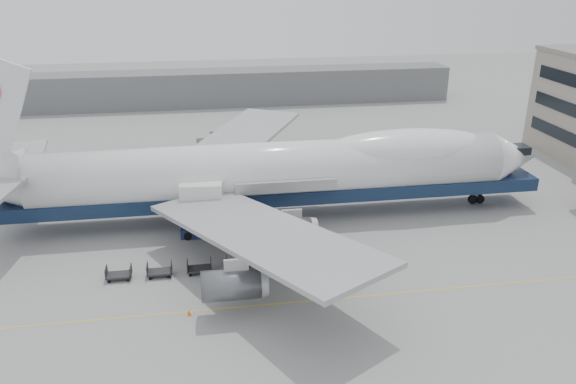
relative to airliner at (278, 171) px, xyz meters
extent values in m
plane|color=gray|center=(-0.64, -12.00, -5.62)|extent=(260.00, 260.00, 0.00)
cube|color=gold|center=(-0.64, -18.00, -5.62)|extent=(60.00, 0.15, 0.01)
cube|color=slate|center=(-10.64, 58.00, -2.12)|extent=(110.00, 8.00, 7.00)
cylinder|color=white|center=(-0.64, 0.00, 0.08)|extent=(52.00, 6.40, 6.40)
cube|color=#10203D|center=(0.36, 0.00, -2.48)|extent=(60.00, 5.76, 1.50)
cone|color=white|center=(28.36, 0.00, 0.08)|extent=(6.00, 6.40, 6.40)
ellipsoid|color=white|center=(14.96, 0.00, 1.84)|extent=(20.67, 5.78, 4.56)
cube|color=#9EA0A3|center=(-3.64, -14.28, -0.52)|extent=(20.35, 26.74, 2.26)
cube|color=#9EA0A3|center=(-3.64, 14.28, -0.52)|extent=(20.35, 26.74, 2.26)
cylinder|color=#595B60|center=(-6.64, 19.00, -2.72)|extent=(4.80, 2.60, 2.60)
cylinder|color=#595B60|center=(-0.64, 10.00, -2.72)|extent=(4.80, 2.60, 2.60)
cylinder|color=#595B60|center=(-0.64, -10.00, -2.72)|extent=(4.80, 2.60, 2.60)
cylinder|color=#595B60|center=(-6.64, -19.00, -2.72)|extent=(4.80, 2.60, 2.60)
cylinder|color=slate|center=(24.36, 0.00, -4.37)|extent=(0.36, 0.36, 2.50)
cylinder|color=black|center=(24.36, 0.00, -5.07)|extent=(1.10, 0.45, 1.10)
cylinder|color=slate|center=(-3.64, -3.00, -4.37)|extent=(0.36, 0.36, 2.50)
cylinder|color=black|center=(-3.64, -3.00, -5.07)|extent=(1.10, 0.45, 1.10)
cylinder|color=slate|center=(-3.64, 3.00, -4.37)|extent=(0.36, 0.36, 2.50)
cylinder|color=black|center=(-3.64, 3.00, -5.07)|extent=(1.10, 0.45, 1.10)
cube|color=navy|center=(-8.65, -3.50, -5.11)|extent=(4.92, 2.73, 1.04)
cube|color=silver|center=(-8.65, -3.50, -0.62)|extent=(4.57, 2.88, 2.08)
cube|color=navy|center=(-8.65, -4.54, -2.82)|extent=(3.37, 0.46, 3.73)
cube|color=navy|center=(-8.65, -2.46, -2.82)|extent=(3.37, 0.46, 3.73)
cube|color=slate|center=(-8.65, -1.99, -0.62)|extent=(2.37, 1.35, 0.15)
cylinder|color=black|center=(-10.35, -4.44, -5.20)|extent=(0.85, 0.33, 0.85)
cylinder|color=black|center=(-10.35, -2.56, -5.20)|extent=(0.85, 0.33, 0.85)
cylinder|color=black|center=(-6.95, -4.44, -5.20)|extent=(0.85, 0.33, 0.85)
cylinder|color=black|center=(-6.95, -2.56, -5.20)|extent=(0.85, 0.33, 0.85)
cone|color=orange|center=(-10.19, -18.50, -5.36)|extent=(0.34, 0.34, 0.53)
cube|color=orange|center=(-10.19, -18.50, -5.61)|extent=(0.36, 0.36, 0.03)
cube|color=#2D2D30|center=(-16.59, -11.62, -5.17)|extent=(2.30, 1.35, 0.18)
cube|color=#2D2D30|center=(-17.69, -11.62, -4.77)|extent=(0.08, 1.35, 0.90)
cube|color=#2D2D30|center=(-15.49, -11.62, -4.77)|extent=(0.08, 1.35, 0.90)
cylinder|color=black|center=(-17.44, -12.17, -5.47)|extent=(0.30, 0.12, 0.30)
cylinder|color=black|center=(-17.44, -11.07, -5.47)|extent=(0.30, 0.12, 0.30)
cylinder|color=black|center=(-15.74, -12.17, -5.47)|extent=(0.30, 0.12, 0.30)
cylinder|color=black|center=(-15.74, -11.07, -5.47)|extent=(0.30, 0.12, 0.30)
cube|color=#2D2D30|center=(-12.91, -11.62, -5.17)|extent=(2.30, 1.35, 0.18)
cube|color=#2D2D30|center=(-14.01, -11.62, -4.77)|extent=(0.08, 1.35, 0.90)
cube|color=#2D2D30|center=(-11.81, -11.62, -4.77)|extent=(0.08, 1.35, 0.90)
cylinder|color=black|center=(-13.76, -12.17, -5.47)|extent=(0.30, 0.12, 0.30)
cylinder|color=black|center=(-13.76, -11.07, -5.47)|extent=(0.30, 0.12, 0.30)
cylinder|color=black|center=(-12.06, -12.17, -5.47)|extent=(0.30, 0.12, 0.30)
cylinder|color=black|center=(-12.06, -11.07, -5.47)|extent=(0.30, 0.12, 0.30)
cube|color=#2D2D30|center=(-9.23, -11.62, -5.17)|extent=(2.30, 1.35, 0.18)
cube|color=#2D2D30|center=(-10.33, -11.62, -4.77)|extent=(0.08, 1.35, 0.90)
cube|color=#2D2D30|center=(-8.13, -11.62, -4.77)|extent=(0.08, 1.35, 0.90)
cylinder|color=black|center=(-10.08, -12.17, -5.47)|extent=(0.30, 0.12, 0.30)
cylinder|color=black|center=(-10.08, -11.07, -5.47)|extent=(0.30, 0.12, 0.30)
cylinder|color=black|center=(-8.38, -12.17, -5.47)|extent=(0.30, 0.12, 0.30)
cylinder|color=black|center=(-8.38, -11.07, -5.47)|extent=(0.30, 0.12, 0.30)
cube|color=#2D2D30|center=(-5.54, -11.62, -5.17)|extent=(2.30, 1.35, 0.18)
cube|color=#2D2D30|center=(-6.64, -11.62, -4.77)|extent=(0.08, 1.35, 0.90)
cube|color=#2D2D30|center=(-4.44, -11.62, -4.77)|extent=(0.08, 1.35, 0.90)
cylinder|color=black|center=(-6.39, -12.17, -5.47)|extent=(0.30, 0.12, 0.30)
cylinder|color=black|center=(-6.39, -11.07, -5.47)|extent=(0.30, 0.12, 0.30)
cylinder|color=black|center=(-4.69, -12.17, -5.47)|extent=(0.30, 0.12, 0.30)
cylinder|color=black|center=(-4.69, -11.07, -5.47)|extent=(0.30, 0.12, 0.30)
cube|color=#2D2D30|center=(-1.86, -11.62, -5.17)|extent=(2.30, 1.35, 0.18)
cube|color=#2D2D30|center=(-2.96, -11.62, -4.77)|extent=(0.08, 1.35, 0.90)
cube|color=#2D2D30|center=(-0.76, -11.62, -4.77)|extent=(0.08, 1.35, 0.90)
cylinder|color=black|center=(-2.71, -12.17, -5.47)|extent=(0.30, 0.12, 0.30)
cylinder|color=black|center=(-2.71, -11.07, -5.47)|extent=(0.30, 0.12, 0.30)
cylinder|color=black|center=(-1.01, -12.17, -5.47)|extent=(0.30, 0.12, 0.30)
cylinder|color=black|center=(-1.01, -11.07, -5.47)|extent=(0.30, 0.12, 0.30)
cube|color=#2D2D30|center=(1.83, -11.62, -5.17)|extent=(2.30, 1.35, 0.18)
cube|color=#2D2D30|center=(0.73, -11.62, -4.77)|extent=(0.08, 1.35, 0.90)
cube|color=#2D2D30|center=(2.93, -11.62, -4.77)|extent=(0.08, 1.35, 0.90)
cylinder|color=black|center=(0.98, -12.17, -5.47)|extent=(0.30, 0.12, 0.30)
cylinder|color=black|center=(0.98, -11.07, -5.47)|extent=(0.30, 0.12, 0.30)
cylinder|color=black|center=(2.68, -12.17, -5.47)|extent=(0.30, 0.12, 0.30)
cylinder|color=black|center=(2.68, -11.07, -5.47)|extent=(0.30, 0.12, 0.30)
cube|color=#2D2D30|center=(5.51, -11.62, -5.17)|extent=(2.30, 1.35, 0.18)
cube|color=#2D2D30|center=(4.41, -11.62, -4.77)|extent=(0.08, 1.35, 0.90)
cube|color=#2D2D30|center=(6.61, -11.62, -4.77)|extent=(0.08, 1.35, 0.90)
cylinder|color=black|center=(4.66, -12.17, -5.47)|extent=(0.30, 0.12, 0.30)
cylinder|color=black|center=(4.66, -11.07, -5.47)|extent=(0.30, 0.12, 0.30)
cylinder|color=black|center=(6.36, -12.17, -5.47)|extent=(0.30, 0.12, 0.30)
cylinder|color=black|center=(6.36, -11.07, -5.47)|extent=(0.30, 0.12, 0.30)
camera|label=1|loc=(-8.26, -58.68, 21.35)|focal=35.00mm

